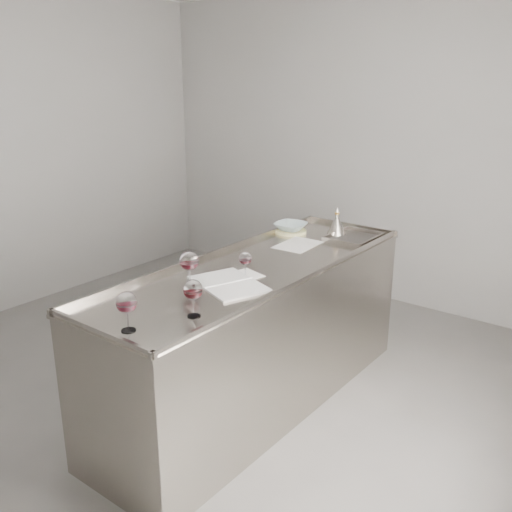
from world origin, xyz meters
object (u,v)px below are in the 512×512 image
Objects in this scene: wine_glass_middle at (127,303)px; wine_funnel at (337,226)px; ceramic_bowl at (291,226)px; notebook at (229,284)px; wine_glass_small at (245,259)px; wine_glass_left at (189,262)px; counter at (257,336)px; wine_glass_right at (193,291)px.

wine_glass_middle is 2.03m from wine_funnel.
wine_glass_middle is 0.84× the size of ceramic_bowl.
ceramic_bowl reaches higher than notebook.
ceramic_bowl is at bearing -148.85° from wine_funnel.
wine_glass_small reaches higher than ceramic_bowl.
wine_glass_left is at bearing -93.99° from wine_funnel.
wine_glass_right is (0.21, -0.78, 0.60)m from counter.
wine_glass_middle is at bearing -79.16° from ceramic_bowl.
wine_glass_middle is at bearing -112.63° from wine_glass_right.
wine_glass_middle is 1.02× the size of wine_glass_right.
wine_glass_middle is (0.08, -1.08, 0.61)m from counter.
wine_funnel is (-0.19, 1.72, -0.07)m from wine_glass_right.
notebook is 2.54× the size of wine_funnel.
counter is 1.00m from wine_glass_right.
ceramic_bowl reaches higher than counter.
notebook is 1.17m from ceramic_bowl.
wine_glass_small is (0.06, -0.18, 0.58)m from counter.
wine_glass_left is at bearing -99.89° from counter.
ceramic_bowl is 0.34m from wine_funnel.
counter is 1.09m from wine_funnel.
wine_glass_small reaches higher than counter.
counter is 0.97m from ceramic_bowl.
wine_glass_small is 0.67× the size of ceramic_bowl.
wine_glass_right reaches higher than wine_glass_small.
wine_funnel is at bearing 89.15° from counter.
counter is at bearing -70.43° from ceramic_bowl.
notebook is at bearing -73.05° from ceramic_bowl.
wine_glass_right reaches higher than notebook.
wine_glass_left is 0.26m from notebook.
ceramic_bowl is 1.12× the size of wine_funnel.
wine_funnel reaches higher than wine_glass_small.
wine_glass_right is 0.93× the size of wine_funnel.
wine_glass_left is at bearing -114.12° from notebook.
wine_glass_middle is 0.75m from notebook.
wine_glass_small is 0.19m from notebook.
wine_glass_left reaches higher than wine_glass_middle.
wine_glass_right is (0.29, -0.28, -0.01)m from wine_glass_left.
wine_funnel reaches higher than wine_glass_middle.
wine_glass_middle is (0.17, -0.58, -0.01)m from wine_glass_left.
wine_glass_middle is 1.89m from ceramic_bowl.
notebook is at bearing -79.22° from counter.
notebook is (-0.14, 0.43, -0.13)m from wine_glass_right.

